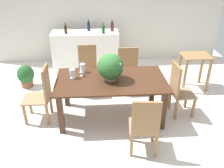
{
  "coord_description": "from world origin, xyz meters",
  "views": [
    {
      "loc": [
        -0.22,
        -3.92,
        2.68
      ],
      "look_at": [
        0.02,
        -0.18,
        0.66
      ],
      "focal_mm": 38.39,
      "sensor_mm": 36.0,
      "label": 1
    }
  ],
  "objects_px": {
    "crystal_vase_center_near": "(72,73)",
    "side_table": "(195,64)",
    "potted_plant_floor": "(26,76)",
    "wine_glass": "(81,71)",
    "chair_head_end": "(42,92)",
    "wine_bottle_green": "(66,29)",
    "kitchen_counter": "(86,51)",
    "chair_far_left": "(88,68)",
    "chair_far_right": "(128,68)",
    "chair_near_right": "(145,125)",
    "wine_bottle_clear": "(89,26)",
    "chair_foot_end": "(178,88)",
    "flower_centerpiece": "(110,67)",
    "wine_bottle_tall": "(112,27)",
    "dining_table": "(111,86)",
    "crystal_vase_left": "(83,67)"
  },
  "relations": [
    {
      "from": "kitchen_counter",
      "to": "chair_far_left",
      "type": "bearing_deg",
      "value": -85.91
    },
    {
      "from": "kitchen_counter",
      "to": "wine_glass",
      "type": "bearing_deg",
      "value": -89.95
    },
    {
      "from": "chair_far_left",
      "to": "wine_bottle_clear",
      "type": "bearing_deg",
      "value": 87.78
    },
    {
      "from": "chair_foot_end",
      "to": "wine_glass",
      "type": "xyz_separation_m",
      "value": [
        -1.75,
        0.19,
        0.32
      ]
    },
    {
      "from": "chair_head_end",
      "to": "wine_glass",
      "type": "height_order",
      "value": "chair_head_end"
    },
    {
      "from": "chair_head_end",
      "to": "side_table",
      "type": "relative_size",
      "value": 1.32
    },
    {
      "from": "dining_table",
      "to": "chair_near_right",
      "type": "distance_m",
      "value": 1.09
    },
    {
      "from": "chair_far_right",
      "to": "wine_bottle_green",
      "type": "relative_size",
      "value": 3.68
    },
    {
      "from": "flower_centerpiece",
      "to": "crystal_vase_center_near",
      "type": "xyz_separation_m",
      "value": [
        -0.66,
        0.1,
        -0.14
      ]
    },
    {
      "from": "dining_table",
      "to": "chair_near_right",
      "type": "xyz_separation_m",
      "value": [
        0.42,
        -1.0,
        -0.11
      ]
    },
    {
      "from": "flower_centerpiece",
      "to": "crystal_vase_center_near",
      "type": "bearing_deg",
      "value": 171.01
    },
    {
      "from": "wine_bottle_green",
      "to": "wine_bottle_clear",
      "type": "height_order",
      "value": "wine_bottle_clear"
    },
    {
      "from": "chair_near_right",
      "to": "wine_bottle_clear",
      "type": "xyz_separation_m",
      "value": [
        -0.84,
        3.28,
        0.57
      ]
    },
    {
      "from": "chair_far_right",
      "to": "wine_bottle_green",
      "type": "bearing_deg",
      "value": 143.07
    },
    {
      "from": "chair_foot_end",
      "to": "wine_glass",
      "type": "bearing_deg",
      "value": 79.8
    },
    {
      "from": "chair_near_right",
      "to": "wine_bottle_clear",
      "type": "bearing_deg",
      "value": -70.2
    },
    {
      "from": "wine_glass",
      "to": "wine_bottle_green",
      "type": "relative_size",
      "value": 0.56
    },
    {
      "from": "dining_table",
      "to": "chair_head_end",
      "type": "distance_m",
      "value": 1.22
    },
    {
      "from": "crystal_vase_center_near",
      "to": "side_table",
      "type": "xyz_separation_m",
      "value": [
        2.57,
        0.89,
        -0.3
      ]
    },
    {
      "from": "chair_far_right",
      "to": "chair_far_left",
      "type": "distance_m",
      "value": 0.87
    },
    {
      "from": "kitchen_counter",
      "to": "wine_bottle_clear",
      "type": "distance_m",
      "value": 0.63
    },
    {
      "from": "chair_far_right",
      "to": "crystal_vase_left",
      "type": "distance_m",
      "value": 1.19
    },
    {
      "from": "chair_foot_end",
      "to": "side_table",
      "type": "bearing_deg",
      "value": -37.98
    },
    {
      "from": "chair_far_right",
      "to": "potted_plant_floor",
      "type": "bearing_deg",
      "value": 173.56
    },
    {
      "from": "chair_far_left",
      "to": "wine_bottle_green",
      "type": "relative_size",
      "value": 3.96
    },
    {
      "from": "chair_head_end",
      "to": "chair_far_left",
      "type": "xyz_separation_m",
      "value": [
        0.78,
        1.01,
        -0.0
      ]
    },
    {
      "from": "crystal_vase_left",
      "to": "wine_bottle_tall",
      "type": "bearing_deg",
      "value": 70.32
    },
    {
      "from": "dining_table",
      "to": "chair_far_right",
      "type": "height_order",
      "value": "chair_far_right"
    },
    {
      "from": "wine_glass",
      "to": "wine_bottle_clear",
      "type": "height_order",
      "value": "wine_bottle_clear"
    },
    {
      "from": "flower_centerpiece",
      "to": "side_table",
      "type": "distance_m",
      "value": 2.2
    },
    {
      "from": "crystal_vase_center_near",
      "to": "wine_bottle_green",
      "type": "distance_m",
      "value": 2.0
    },
    {
      "from": "chair_near_right",
      "to": "kitchen_counter",
      "type": "relative_size",
      "value": 0.59
    },
    {
      "from": "chair_head_end",
      "to": "kitchen_counter",
      "type": "bearing_deg",
      "value": 163.25
    },
    {
      "from": "chair_far_right",
      "to": "chair_far_left",
      "type": "bearing_deg",
      "value": 179.33
    },
    {
      "from": "chair_head_end",
      "to": "wine_bottle_green",
      "type": "bearing_deg",
      "value": 174.2
    },
    {
      "from": "flower_centerpiece",
      "to": "wine_bottle_tall",
      "type": "distance_m",
      "value": 2.21
    },
    {
      "from": "flower_centerpiece",
      "to": "kitchen_counter",
      "type": "relative_size",
      "value": 0.28
    },
    {
      "from": "wine_bottle_tall",
      "to": "chair_far_right",
      "type": "bearing_deg",
      "value": -77.35
    },
    {
      "from": "chair_foot_end",
      "to": "flower_centerpiece",
      "type": "bearing_deg",
      "value": 85.74
    },
    {
      "from": "kitchen_counter",
      "to": "side_table",
      "type": "relative_size",
      "value": 2.14
    },
    {
      "from": "chair_far_left",
      "to": "flower_centerpiece",
      "type": "distance_m",
      "value": 1.19
    },
    {
      "from": "wine_bottle_green",
      "to": "potted_plant_floor",
      "type": "relative_size",
      "value": 0.5
    },
    {
      "from": "chair_head_end",
      "to": "wine_bottle_clear",
      "type": "bearing_deg",
      "value": 161.78
    },
    {
      "from": "kitchen_counter",
      "to": "wine_bottle_green",
      "type": "relative_size",
      "value": 6.46
    },
    {
      "from": "dining_table",
      "to": "wine_bottle_tall",
      "type": "relative_size",
      "value": 6.88
    },
    {
      "from": "potted_plant_floor",
      "to": "wine_glass",
      "type": "bearing_deg",
      "value": -39.06
    },
    {
      "from": "dining_table",
      "to": "side_table",
      "type": "xyz_separation_m",
      "value": [
        1.9,
        1.0,
        -0.07
      ]
    },
    {
      "from": "crystal_vase_left",
      "to": "side_table",
      "type": "xyz_separation_m",
      "value": [
        2.41,
        0.66,
        -0.29
      ]
    },
    {
      "from": "wine_bottle_tall",
      "to": "dining_table",
      "type": "bearing_deg",
      "value": -94.25
    },
    {
      "from": "chair_head_end",
      "to": "flower_centerpiece",
      "type": "bearing_deg",
      "value": 90.96
    }
  ]
}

